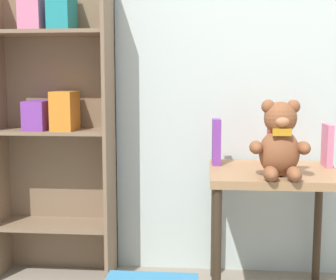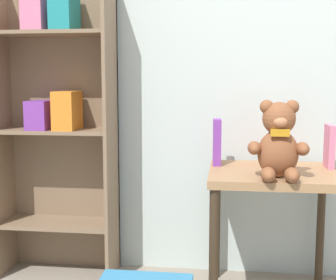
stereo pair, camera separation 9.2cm
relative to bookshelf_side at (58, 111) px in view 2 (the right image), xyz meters
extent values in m
cube|color=silver|center=(0.98, 0.14, 0.39)|extent=(4.80, 0.06, 2.50)
cube|color=#7F664C|center=(-0.29, -0.03, -0.10)|extent=(0.02, 0.26, 1.53)
cube|color=#7F664C|center=(0.29, -0.03, -0.10)|extent=(0.02, 0.26, 1.53)
cube|color=#7F664C|center=(0.00, 0.08, -0.10)|extent=(0.60, 0.02, 1.53)
cube|color=#7F664C|center=(0.00, -0.03, -0.59)|extent=(0.56, 0.24, 0.02)
cube|color=#7F664C|center=(0.00, -0.03, -0.10)|extent=(0.56, 0.24, 0.02)
cube|color=#7F664C|center=(0.00, -0.03, 0.39)|extent=(0.56, 0.24, 0.02)
cube|color=#D17093|center=(-0.07, -0.05, 0.50)|extent=(0.11, 0.18, 0.20)
cube|color=teal|center=(0.07, -0.05, 0.50)|extent=(0.11, 0.18, 0.19)
cube|color=purple|center=(-0.07, -0.05, -0.02)|extent=(0.11, 0.18, 0.15)
cube|color=orange|center=(0.07, -0.05, 0.01)|extent=(0.11, 0.18, 0.19)
cube|color=#9E754C|center=(1.08, -0.21, -0.26)|extent=(0.58, 0.52, 0.04)
cylinder|color=#37291A|center=(0.82, -0.44, -0.57)|extent=(0.04, 0.04, 0.58)
cylinder|color=#37291A|center=(0.82, 0.02, -0.57)|extent=(0.04, 0.04, 0.58)
cylinder|color=#37291A|center=(1.34, 0.02, -0.57)|extent=(0.04, 0.04, 0.58)
ellipsoid|color=brown|center=(1.08, -0.35, -0.15)|extent=(0.17, 0.13, 0.20)
sphere|color=brown|center=(1.08, -0.35, 0.00)|extent=(0.14, 0.14, 0.14)
sphere|color=brown|center=(1.03, -0.35, 0.05)|extent=(0.06, 0.06, 0.06)
sphere|color=brown|center=(1.14, -0.35, 0.05)|extent=(0.06, 0.06, 0.06)
ellipsoid|color=#B56E48|center=(1.08, -0.41, -0.01)|extent=(0.06, 0.04, 0.04)
ellipsoid|color=brown|center=(0.99, -0.37, -0.12)|extent=(0.06, 0.11, 0.06)
ellipsoid|color=brown|center=(1.18, -0.37, -0.12)|extent=(0.06, 0.11, 0.06)
ellipsoid|color=brown|center=(1.04, -0.45, -0.22)|extent=(0.06, 0.12, 0.06)
ellipsoid|color=brown|center=(1.13, -0.45, -0.22)|extent=(0.06, 0.12, 0.06)
cube|color=#C68419|center=(1.08, -0.40, -0.05)|extent=(0.08, 0.02, 0.03)
cube|color=purple|center=(0.82, -0.09, -0.14)|extent=(0.04, 0.10, 0.22)
cube|color=red|center=(1.08, -0.09, -0.11)|extent=(0.04, 0.12, 0.26)
cube|color=#D17093|center=(1.34, -0.09, -0.15)|extent=(0.03, 0.13, 0.20)
camera|label=1|loc=(0.78, -2.33, 0.16)|focal=50.00mm
camera|label=2|loc=(0.87, -2.32, 0.16)|focal=50.00mm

